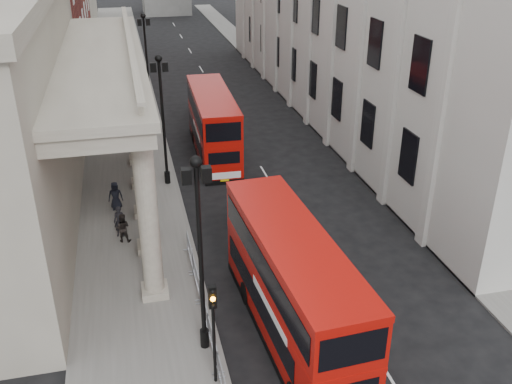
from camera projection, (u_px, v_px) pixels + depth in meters
sidewalk_west at (126, 135)px, 45.37m from camera, size 6.00×140.00×0.12m
sidewalk_east at (322, 119)px, 48.78m from camera, size 3.00×140.00×0.12m
kerb at (163, 132)px, 45.97m from camera, size 0.20×140.00×0.14m
lamp_post_south at (200, 244)px, 21.00m from camera, size 1.05×0.44×8.32m
lamp_post_mid at (162, 112)px, 34.99m from camera, size 1.05×0.44×8.32m
lamp_post_north at (146, 56)px, 48.98m from camera, size 1.05×0.44×8.32m
traffic_light at (213, 317)px, 20.05m from camera, size 0.28×0.33×4.30m
crowd_barriers at (218, 365)px, 21.36m from camera, size 0.50×18.75×1.10m
bus_near at (292, 284)px, 22.90m from camera, size 3.28×11.12×4.74m
bus_far at (213, 123)px, 40.75m from camera, size 2.93×10.78×4.62m
pedestrian_a at (120, 222)px, 30.62m from camera, size 0.71×0.55×1.75m
pedestrian_b at (123, 228)px, 30.16m from camera, size 0.90×0.76×1.62m
pedestrian_c at (115, 196)px, 33.48m from camera, size 0.87×0.60×1.72m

